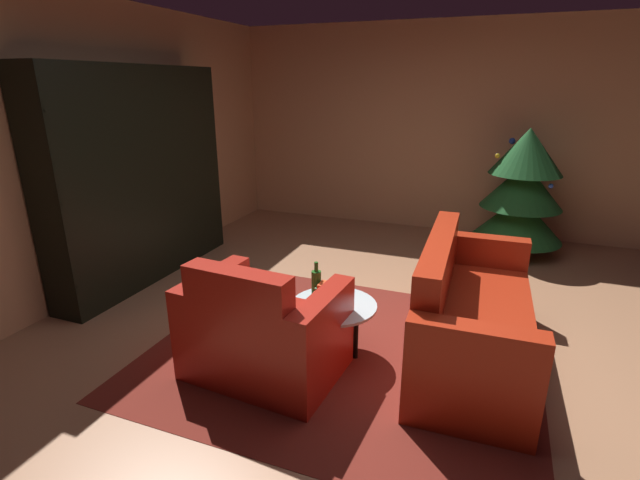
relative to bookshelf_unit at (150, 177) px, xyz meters
name	(u,v)px	position (x,y,z in m)	size (l,w,h in m)	color
ground_plane	(363,346)	(2.46, -0.68, -1.02)	(7.93, 7.93, 0.00)	#9F6E4D
wall_back	(436,130)	(2.46, 2.66, 0.31)	(5.50, 0.06, 2.67)	tan
wall_left	(68,153)	(-0.26, -0.68, 0.31)	(0.06, 6.73, 2.67)	tan
area_rug	(343,351)	(2.33, -0.80, -1.02)	(2.77, 2.36, 0.01)	maroon
bookshelf_unit	(150,177)	(0.00, 0.00, 0.00)	(0.37, 2.19, 2.09)	black
armchair_red	(263,333)	(1.90, -1.25, -0.71)	(1.07, 0.81, 0.86)	maroon
couch_red	(469,319)	(3.20, -0.54, -0.71)	(0.79, 1.80, 0.89)	#A12510
coffee_table	(334,309)	(2.27, -0.85, -0.66)	(0.63, 0.63, 0.41)	black
book_stack_on_table	(330,294)	(2.24, -0.83, -0.55)	(0.22, 0.18, 0.14)	gray
bottle_on_table	(316,283)	(2.11, -0.79, -0.51)	(0.07, 0.07, 0.28)	#23581F
decorated_tree	(522,190)	(3.56, 1.98, -0.27)	(1.01, 1.01, 1.46)	brown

